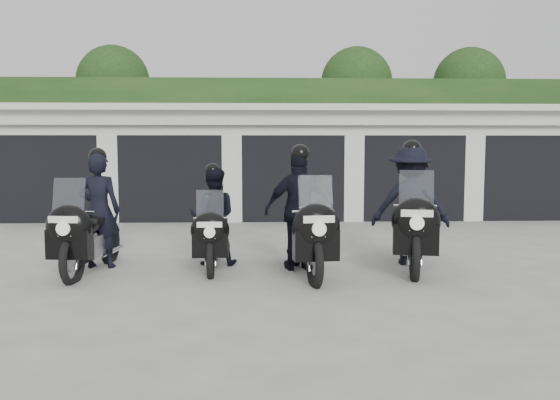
{
  "coord_description": "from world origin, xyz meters",
  "views": [
    {
      "loc": [
        -0.89,
        -9.53,
        1.97
      ],
      "look_at": [
        -0.53,
        0.24,
        1.05
      ],
      "focal_mm": 38.0,
      "sensor_mm": 36.0,
      "label": 1
    }
  ],
  "objects_px": {
    "police_bike_a": "(92,221)",
    "police_bike_d": "(411,211)",
    "police_bike_b": "(213,222)",
    "police_bike_c": "(302,217)"
  },
  "relations": [
    {
      "from": "police_bike_a",
      "to": "police_bike_b",
      "type": "bearing_deg",
      "value": 14.9
    },
    {
      "from": "police_bike_c",
      "to": "police_bike_d",
      "type": "bearing_deg",
      "value": 5.06
    },
    {
      "from": "police_bike_a",
      "to": "police_bike_d",
      "type": "relative_size",
      "value": 0.95
    },
    {
      "from": "police_bike_d",
      "to": "police_bike_a",
      "type": "bearing_deg",
      "value": -166.57
    },
    {
      "from": "police_bike_b",
      "to": "police_bike_d",
      "type": "relative_size",
      "value": 0.82
    },
    {
      "from": "police_bike_b",
      "to": "police_bike_c",
      "type": "relative_size",
      "value": 0.85
    },
    {
      "from": "police_bike_c",
      "to": "police_bike_d",
      "type": "distance_m",
      "value": 1.83
    },
    {
      "from": "police_bike_a",
      "to": "police_bike_b",
      "type": "distance_m",
      "value": 1.86
    },
    {
      "from": "police_bike_a",
      "to": "police_bike_d",
      "type": "bearing_deg",
      "value": 8.44
    },
    {
      "from": "police_bike_a",
      "to": "police_bike_b",
      "type": "height_order",
      "value": "police_bike_a"
    }
  ]
}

